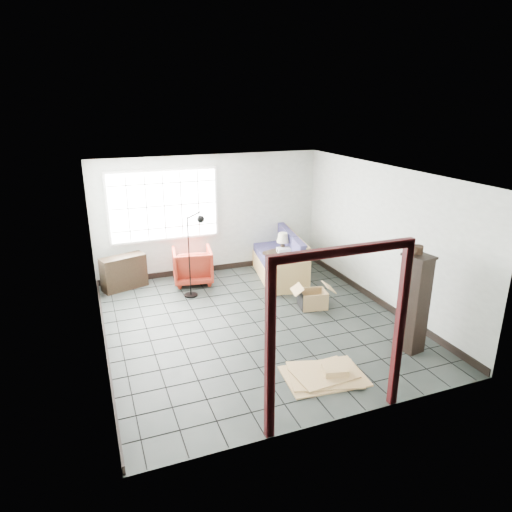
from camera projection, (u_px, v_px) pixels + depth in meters
name	position (u px, v px, depth m)	size (l,w,h in m)	color
ground	(255.00, 322.00, 7.96)	(5.50, 5.50, 0.00)	black
room_shell	(254.00, 229.00, 7.44)	(5.02, 5.52, 2.61)	#A6ACA5
window_panel	(164.00, 205.00, 9.49)	(2.32, 0.08, 1.52)	silver
doorway_trim	(340.00, 316.00, 5.12)	(1.80, 0.08, 2.20)	black
futon_sofa	(280.00, 260.00, 10.02)	(1.18, 2.30, 0.97)	#A28149
armchair	(192.00, 264.00, 9.60)	(0.79, 0.74, 0.82)	maroon
side_table	(280.00, 257.00, 9.74)	(0.68, 0.68, 0.60)	black
table_lamp	(283.00, 238.00, 9.71)	(0.32, 0.32, 0.40)	black
projector	(284.00, 250.00, 9.69)	(0.30, 0.25, 0.10)	silver
floor_lamp	(195.00, 252.00, 8.72)	(0.46, 0.38, 1.72)	black
console_shelf	(124.00, 272.00, 9.30)	(0.95, 0.61, 0.69)	black
tall_shelf	(413.00, 303.00, 6.87)	(0.39, 0.47, 1.55)	black
pot	(418.00, 250.00, 6.67)	(0.17, 0.17, 0.12)	black
open_box	(313.00, 299.00, 8.50)	(0.85, 0.52, 0.45)	#9E844C
cardboard_pile	(325.00, 374.00, 6.38)	(1.18, 0.97, 0.16)	#9E844C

